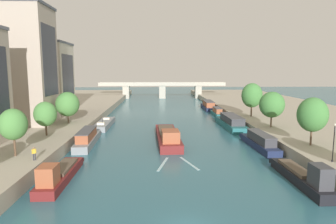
% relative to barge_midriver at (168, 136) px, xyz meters
% --- Properties ---
extents(quay_left, '(36.00, 170.00, 1.85)m').
position_rel_barge_midriver_xyz_m(quay_left, '(-33.69, 25.24, -0.05)').
color(quay_left, '#A89E89').
rests_on(quay_left, ground).
extents(quay_right, '(36.00, 170.00, 1.85)m').
position_rel_barge_midriver_xyz_m(quay_right, '(34.76, 25.24, -0.05)').
color(quay_right, '#A89E89').
rests_on(quay_right, ground).
extents(barge_midriver, '(4.42, 19.06, 3.15)m').
position_rel_barge_midriver_xyz_m(barge_midriver, '(0.00, 0.00, 0.00)').
color(barge_midriver, maroon).
rests_on(barge_midriver, ground).
extents(wake_behind_barge, '(5.60, 6.01, 0.03)m').
position_rel_barge_midriver_xyz_m(wake_behind_barge, '(0.67, -12.71, -0.96)').
color(wake_behind_barge, '#A0CCD6').
rests_on(wake_behind_barge, ground).
extents(moored_boat_left_end, '(2.48, 12.43, 3.02)m').
position_rel_barge_midriver_xyz_m(moored_boat_left_end, '(-13.12, -18.67, -0.10)').
color(moored_boat_left_end, maroon).
rests_on(moored_boat_left_end, ground).
extents(moored_boat_left_lone, '(2.95, 13.81, 2.68)m').
position_rel_barge_midriver_xyz_m(moored_boat_left_lone, '(-13.82, -1.75, 0.14)').
color(moored_boat_left_lone, gray).
rests_on(moored_boat_left_lone, ground).
extents(moored_boat_left_near, '(2.97, 14.46, 2.29)m').
position_rel_barge_midriver_xyz_m(moored_boat_left_near, '(-13.78, 14.71, -0.36)').
color(moored_boat_left_near, gray).
rests_on(moored_boat_left_near, ground).
extents(moored_boat_right_midway, '(2.16, 12.71, 3.34)m').
position_rel_barge_midriver_xyz_m(moored_boat_right_midway, '(14.25, -20.58, -0.01)').
color(moored_boat_right_midway, black).
rests_on(moored_boat_right_midway, ground).
extents(moored_boat_right_gap_after, '(2.78, 13.29, 2.59)m').
position_rel_barge_midriver_xyz_m(moored_boat_right_gap_after, '(14.86, -5.00, 0.10)').
color(moored_boat_right_gap_after, '#1E284C').
rests_on(moored_boat_right_gap_after, ground).
extents(moored_boat_right_lone, '(3.74, 16.96, 2.81)m').
position_rel_barge_midriver_xyz_m(moored_boat_right_lone, '(14.54, 12.58, 0.20)').
color(moored_boat_right_lone, '#23666B').
rests_on(moored_boat_right_lone, ground).
extents(moored_boat_right_upstream, '(2.12, 10.62, 2.36)m').
position_rel_barge_midriver_xyz_m(moored_boat_right_upstream, '(14.89, 29.63, 0.00)').
color(moored_boat_right_upstream, '#23666B').
rests_on(moored_boat_right_upstream, ground).
extents(moored_boat_right_second, '(3.53, 16.28, 2.76)m').
position_rel_barge_midriver_xyz_m(moored_boat_right_second, '(14.81, 43.54, 0.18)').
color(moored_boat_right_second, '#1E284C').
rests_on(moored_boat_right_second, ground).
extents(tree_left_far, '(3.44, 3.44, 6.07)m').
position_rel_barge_midriver_xyz_m(tree_left_far, '(-19.95, -14.40, 4.94)').
color(tree_left_far, brown).
rests_on(tree_left_far, quay_left).
extents(tree_left_distant, '(3.70, 3.70, 5.67)m').
position_rel_barge_midriver_xyz_m(tree_left_distant, '(-20.40, -2.46, 4.48)').
color(tree_left_distant, brown).
rests_on(tree_left_distant, quay_left).
extents(tree_left_second, '(4.76, 4.76, 6.38)m').
position_rel_barge_midriver_xyz_m(tree_left_second, '(-20.30, 9.51, 4.74)').
color(tree_left_second, brown).
rests_on(tree_left_second, quay_left).
extents(tree_right_past_mid, '(4.25, 4.25, 6.98)m').
position_rel_barge_midriver_xyz_m(tree_right_past_mid, '(20.38, -10.54, 5.36)').
color(tree_right_past_mid, brown).
rests_on(tree_right_past_mid, quay_right).
extents(tree_right_distant, '(4.71, 4.71, 6.78)m').
position_rel_barge_midriver_xyz_m(tree_right_distant, '(19.94, 3.39, 5.18)').
color(tree_right_distant, brown).
rests_on(tree_right_distant, quay_right).
extents(tree_right_nearest, '(4.79, 4.79, 7.81)m').
position_rel_barge_midriver_xyz_m(tree_right_nearest, '(20.30, 16.47, 5.83)').
color(tree_right_nearest, brown).
rests_on(tree_right_nearest, quay_right).
extents(lamppost_right_bank, '(0.28, 0.28, 4.62)m').
position_rel_barge_midriver_xyz_m(lamppost_right_bank, '(18.94, -18.31, 3.41)').
color(lamppost_right_bank, black).
rests_on(lamppost_right_bank, quay_right).
extents(building_left_tall, '(14.09, 9.92, 23.55)m').
position_rel_barge_midriver_xyz_m(building_left_tall, '(-30.00, 9.05, 12.66)').
color(building_left_tall, '#A89989').
rests_on(building_left_tall, quay_left).
extents(building_left_corner, '(11.39, 11.98, 17.79)m').
position_rel_barge_midriver_xyz_m(building_left_corner, '(-30.00, 25.21, 9.78)').
color(building_left_corner, beige).
rests_on(building_left_corner, quay_left).
extents(bridge_far, '(56.45, 4.40, 7.17)m').
position_rel_barge_midriver_xyz_m(bridge_far, '(0.54, 81.59, 3.52)').
color(bridge_far, '#ADA899').
rests_on(bridge_far, ground).
extents(person_on_quay, '(0.43, 0.37, 1.62)m').
position_rel_barge_midriver_xyz_m(person_on_quay, '(-16.78, -16.35, 1.80)').
color(person_on_quay, '#2D2D38').
rests_on(person_on_quay, quay_left).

